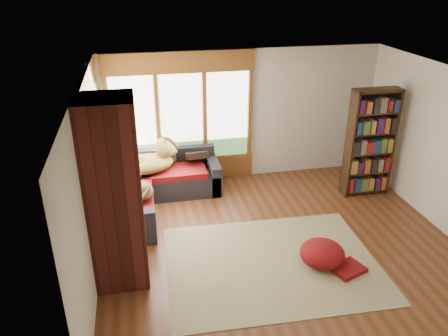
{
  "coord_description": "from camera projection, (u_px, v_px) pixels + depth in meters",
  "views": [
    {
      "loc": [
        -2.02,
        -5.49,
        3.99
      ],
      "look_at": [
        -0.69,
        0.92,
        0.95
      ],
      "focal_mm": 35.0,
      "sensor_mm": 36.0,
      "label": 1
    }
  ],
  "objects": [
    {
      "name": "floor",
      "position": [
        278.0,
        242.0,
        6.93
      ],
      "size": [
        5.5,
        5.5,
        0.0
      ],
      "primitive_type": "plane",
      "color": "#522B16",
      "rests_on": "ground"
    },
    {
      "name": "ceiling",
      "position": [
        289.0,
        80.0,
        5.83
      ],
      "size": [
        5.5,
        5.5,
        0.0
      ],
      "primitive_type": "plane",
      "color": "white"
    },
    {
      "name": "wall_back",
      "position": [
        242.0,
        116.0,
        8.6
      ],
      "size": [
        5.5,
        0.04,
        2.6
      ],
      "primitive_type": "cube",
      "color": "silver",
      "rests_on": "ground"
    },
    {
      "name": "wall_front",
      "position": [
        368.0,
        276.0,
        4.16
      ],
      "size": [
        5.5,
        0.04,
        2.6
      ],
      "primitive_type": "cube",
      "color": "silver",
      "rests_on": "ground"
    },
    {
      "name": "wall_left",
      "position": [
        88.0,
        186.0,
        5.87
      ],
      "size": [
        0.04,
        5.0,
        2.6
      ],
      "primitive_type": "cube",
      "color": "silver",
      "rests_on": "ground"
    },
    {
      "name": "windows_back",
      "position": [
        182.0,
        118.0,
        8.33
      ],
      "size": [
        2.82,
        0.1,
        1.9
      ],
      "color": "brown",
      "rests_on": "wall_back"
    },
    {
      "name": "windows_left",
      "position": [
        96.0,
        149.0,
        6.92
      ],
      "size": [
        0.1,
        2.62,
        1.9
      ],
      "color": "brown",
      "rests_on": "wall_left"
    },
    {
      "name": "roller_blind",
      "position": [
        97.0,
        109.0,
        7.5
      ],
      "size": [
        0.03,
        0.72,
        0.9
      ],
      "primitive_type": "cube",
      "color": "#708955",
      "rests_on": "wall_left"
    },
    {
      "name": "brick_chimney",
      "position": [
        115.0,
        195.0,
        5.63
      ],
      "size": [
        0.7,
        0.7,
        2.6
      ],
      "primitive_type": "cube",
      "color": "#471914",
      "rests_on": "ground"
    },
    {
      "name": "sectional_sofa",
      "position": [
        148.0,
        188.0,
        7.95
      ],
      "size": [
        2.2,
        2.2,
        0.8
      ],
      "rotation": [
        0.0,
        0.0,
        0.03
      ],
      "color": "black",
      "rests_on": "ground"
    },
    {
      "name": "area_rug",
      "position": [
        272.0,
        263.0,
        6.44
      ],
      "size": [
        3.17,
        2.47,
        0.01
      ],
      "primitive_type": "cube",
      "rotation": [
        0.0,
        0.0,
        -0.04
      ],
      "color": "beige",
      "rests_on": "ground"
    },
    {
      "name": "bookshelf",
      "position": [
        370.0,
        143.0,
        8.04
      ],
      "size": [
        0.87,
        0.29,
        2.04
      ],
      "color": "#321E10",
      "rests_on": "ground"
    },
    {
      "name": "pouf",
      "position": [
        322.0,
        253.0,
        6.36
      ],
      "size": [
        0.87,
        0.87,
        0.35
      ],
      "primitive_type": "ellipsoid",
      "rotation": [
        0.0,
        0.0,
        0.42
      ],
      "color": "maroon",
      "rests_on": "area_rug"
    },
    {
      "name": "dog_tan",
      "position": [
        152.0,
        157.0,
        7.98
      ],
      "size": [
        1.09,
        0.8,
        0.55
      ],
      "rotation": [
        0.0,
        0.0,
        0.21
      ],
      "color": "olive",
      "rests_on": "sectional_sofa"
    },
    {
      "name": "dog_brindle",
      "position": [
        138.0,
        184.0,
        7.18
      ],
      "size": [
        0.62,
        0.79,
        0.39
      ],
      "rotation": [
        0.0,
        0.0,
        1.88
      ],
      "color": "#3E2D16",
      "rests_on": "sectional_sofa"
    },
    {
      "name": "throw_pillows",
      "position": [
        148.0,
        162.0,
        7.9
      ],
      "size": [
        1.98,
        1.68,
        0.45
      ],
      "color": "black",
      "rests_on": "sectional_sofa"
    }
  ]
}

